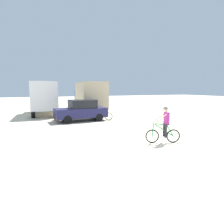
{
  "coord_description": "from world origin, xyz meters",
  "views": [
    {
      "loc": [
        -4.73,
        -7.62,
        2.67
      ],
      "look_at": [
        0.48,
        4.39,
        1.1
      ],
      "focal_mm": 31.25,
      "sensor_mm": 36.0,
      "label": 1
    }
  ],
  "objects": [
    {
      "name": "sedan_parked",
      "position": [
        -0.68,
        8.12,
        0.88
      ],
      "size": [
        4.27,
        1.94,
        1.76
      ],
      "color": "#1E1E4C",
      "rests_on": "ground"
    },
    {
      "name": "box_truck_tan_camper",
      "position": [
        1.43,
        12.75,
        1.87
      ],
      "size": [
        2.87,
        6.91,
        3.35
      ],
      "color": "#CCB78E",
      "rests_on": "ground"
    },
    {
      "name": "cyclist_orange_shirt",
      "position": [
        1.37,
        -0.01,
        0.85
      ],
      "size": [
        1.63,
        0.76,
        1.82
      ],
      "color": "black",
      "rests_on": "ground"
    },
    {
      "name": "supply_crate",
      "position": [
        -2.41,
        9.34,
        0.31
      ],
      "size": [
        0.74,
        0.75,
        0.62
      ],
      "primitive_type": "cube",
      "rotation": [
        0.0,
        0.0,
        2.58
      ],
      "color": "olive",
      "rests_on": "ground"
    },
    {
      "name": "ground_plane",
      "position": [
        0.0,
        0.0,
        0.0
      ],
      "size": [
        120.0,
        120.0,
        0.0
      ],
      "primitive_type": "plane",
      "color": "beige"
    },
    {
      "name": "box_truck_avon_van",
      "position": [
        -3.12,
        13.74,
        1.87
      ],
      "size": [
        2.86,
        6.9,
        3.35
      ],
      "color": "white",
      "rests_on": "ground"
    },
    {
      "name": "bicycle_spare",
      "position": [
        1.09,
        7.79,
        0.4
      ],
      "size": [
        1.42,
        1.09,
        0.97
      ],
      "color": "black",
      "rests_on": "ground"
    }
  ]
}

